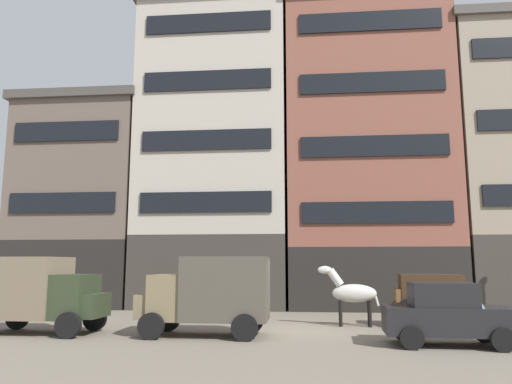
% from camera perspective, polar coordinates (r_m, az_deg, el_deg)
% --- Properties ---
extents(ground_plane, '(120.00, 120.00, 0.00)m').
position_cam_1_polar(ground_plane, '(17.72, 4.15, -16.26)').
color(ground_plane, slate).
extents(building_far_left, '(7.59, 7.14, 12.13)m').
position_cam_1_polar(building_far_left, '(30.95, -19.22, -1.18)').
color(building_far_left, black).
rests_on(building_far_left, ground_plane).
extents(building_center_left, '(8.85, 7.14, 17.84)m').
position_cam_1_polar(building_center_left, '(29.08, -4.66, 4.53)').
color(building_center_left, '#38332D').
rests_on(building_center_left, ground_plane).
extents(building_center_right, '(9.48, 7.14, 17.53)m').
position_cam_1_polar(building_center_right, '(28.85, 12.90, 4.51)').
color(building_center_right, black).
rests_on(building_center_right, ground_plane).
extents(building_far_right, '(7.63, 7.14, 15.91)m').
position_cam_1_polar(building_far_right, '(30.86, 28.26, 2.95)').
color(building_far_right, '#38332D').
rests_on(building_far_right, ground_plane).
extents(cargo_wagon, '(3.01, 1.72, 1.98)m').
position_cam_1_polar(cargo_wagon, '(19.88, 20.02, -11.62)').
color(cargo_wagon, brown).
rests_on(cargo_wagon, ground_plane).
extents(draft_horse, '(2.35, 0.73, 2.30)m').
position_cam_1_polar(draft_horse, '(19.36, 11.34, -11.69)').
color(draft_horse, beige).
rests_on(draft_horse, ground_plane).
extents(delivery_truck_near, '(4.37, 2.16, 2.62)m').
position_cam_1_polar(delivery_truck_near, '(16.51, -5.62, -11.85)').
color(delivery_truck_near, '#7A6B4C').
rests_on(delivery_truck_near, ground_plane).
extents(delivery_truck_far, '(4.39, 2.22, 2.62)m').
position_cam_1_polar(delivery_truck_far, '(18.64, -24.51, -10.75)').
color(delivery_truck_far, '#2D3823').
rests_on(delivery_truck_far, ground_plane).
extents(sedan_dark, '(3.78, 2.03, 1.83)m').
position_cam_1_polar(sedan_dark, '(15.60, 21.83, -13.36)').
color(sedan_dark, black).
rests_on(sedan_dark, ground_plane).
extents(pedestrian_officer, '(0.51, 0.51, 1.79)m').
position_cam_1_polar(pedestrian_officer, '(23.28, -9.01, -11.91)').
color(pedestrian_officer, black).
rests_on(pedestrian_officer, ground_plane).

